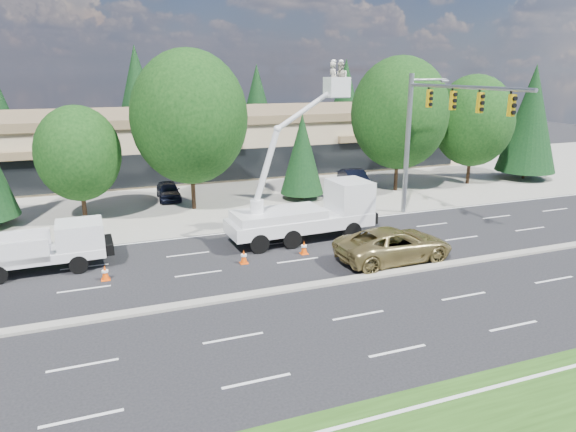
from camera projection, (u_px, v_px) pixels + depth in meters
name	position (u px, v px, depth m)	size (l,w,h in m)	color
ground	(324.00, 285.00, 22.80)	(140.00, 140.00, 0.00)	black
concrete_apron	(220.00, 190.00, 40.80)	(140.00, 22.00, 0.01)	gray
road_median	(324.00, 283.00, 22.78)	(120.00, 0.55, 0.12)	gray
strip_mall	(195.00, 139.00, 49.01)	(50.40, 15.40, 5.50)	tan
tree_front_c	(78.00, 154.00, 31.77)	(5.18, 5.18, 7.18)	#332114
tree_front_d	(189.00, 117.00, 33.59)	(7.64, 7.64, 10.60)	#332114
tree_front_e	(302.00, 154.00, 37.08)	(3.16, 3.16, 6.22)	#332114
tree_front_f	(400.00, 113.00, 39.05)	(7.41, 7.41, 10.29)	#332114
tree_front_g	(473.00, 121.00, 41.63)	(6.42, 6.42, 8.91)	#332114
tree_front_h	(531.00, 119.00, 43.66)	(4.93, 4.93, 9.71)	#332114
tree_back_b	(138.00, 96.00, 57.51)	(6.05, 6.05, 11.92)	#332114
tree_back_c	(257.00, 103.00, 62.54)	(5.04, 5.04, 9.93)	#332114
tree_back_d	(345.00, 98.00, 66.49)	(5.38, 5.38, 10.60)	#332114
signal_mast	(429.00, 124.00, 30.87)	(2.76, 10.16, 9.00)	gray
utility_pickup	(50.00, 251.00, 24.27)	(5.82, 2.42, 2.21)	white
bucket_truck	(313.00, 203.00, 28.55)	(8.34, 3.03, 9.72)	white
traffic_cone_a	(105.00, 273.00, 23.21)	(0.40, 0.40, 0.70)	#ED4A07
traffic_cone_b	(244.00, 257.00, 25.22)	(0.40, 0.40, 0.70)	#ED4A07
traffic_cone_c	(304.00, 248.00, 26.52)	(0.40, 0.40, 0.70)	#ED4A07
traffic_cone_d	(417.00, 239.00, 27.93)	(0.40, 0.40, 0.70)	#ED4A07
minivan	(394.00, 245.00, 25.49)	(2.75, 5.97, 1.66)	olive
parked_car_west	(168.00, 191.00, 37.65)	(1.57, 3.90, 1.33)	black
parked_car_east	(355.00, 179.00, 41.04)	(1.59, 4.57, 1.51)	black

